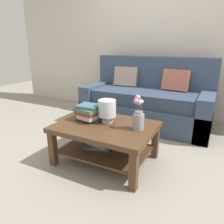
% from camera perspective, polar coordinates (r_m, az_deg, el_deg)
% --- Properties ---
extents(ground_plane, '(10.00, 10.00, 0.00)m').
position_cam_1_polar(ground_plane, '(2.77, 1.53, -9.10)').
color(ground_plane, gray).
extents(back_wall, '(6.40, 0.12, 2.70)m').
position_cam_1_polar(back_wall, '(4.03, 12.64, 18.77)').
color(back_wall, beige).
rests_on(back_wall, ground).
extents(couch, '(1.98, 0.90, 1.06)m').
position_cam_1_polar(couch, '(3.50, 9.44, 2.82)').
color(couch, '#384760').
rests_on(couch, ground).
extents(coffee_table, '(1.04, 0.77, 0.43)m').
position_cam_1_polar(coffee_table, '(2.32, -1.84, -6.20)').
color(coffee_table, '#4C331E').
rests_on(coffee_table, ground).
extents(book_stack_main, '(0.31, 0.25, 0.18)m').
position_cam_1_polar(book_stack_main, '(2.39, -6.37, -0.08)').
color(book_stack_main, '#2D333D').
rests_on(book_stack_main, coffee_table).
extents(glass_hurricane_vase, '(0.20, 0.20, 0.25)m').
position_cam_1_polar(glass_hurricane_vase, '(2.30, -1.33, 0.86)').
color(glass_hurricane_vase, silver).
rests_on(glass_hurricane_vase, coffee_table).
extents(flower_pitcher, '(0.12, 0.12, 0.35)m').
position_cam_1_polar(flower_pitcher, '(2.12, 7.09, -1.32)').
color(flower_pitcher, gray).
rests_on(flower_pitcher, coffee_table).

